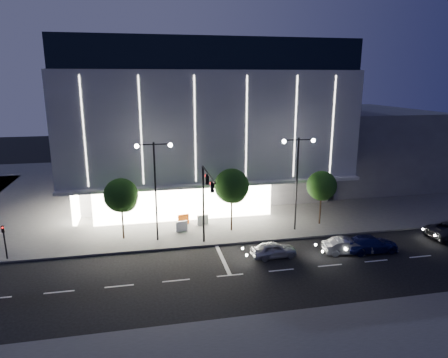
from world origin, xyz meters
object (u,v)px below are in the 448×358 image
Objects in this scene: traffic_mast at (206,193)px; street_lamp_east at (297,170)px; barrier_b at (182,226)px; tree_left at (121,197)px; street_lamp_west at (155,177)px; tree_right at (322,187)px; car_third at (371,244)px; tree_mid at (232,188)px; car_second at (347,246)px; car_lead at (274,250)px; ped_signal_far at (4,239)px; barrier_c at (183,219)px; barrier_d at (203,220)px.

traffic_mast is 0.79× the size of street_lamp_east.
street_lamp_east is 8.18× the size of barrier_b.
street_lamp_west is at bearing -18.94° from tree_left.
car_third is at bearing -77.70° from tree_right.
tree_mid is (7.03, 1.02, -1.62)m from street_lamp_west.
street_lamp_east is (13.00, 0.00, 0.00)m from street_lamp_west.
street_lamp_west is at bearing 75.73° from car_second.
tree_mid is at bearing 57.71° from car_third.
car_second is (6.21, -0.56, 0.02)m from car_lead.
tree_mid reaches higher than tree_right.
traffic_mast is 1.77× the size of car_second.
street_lamp_east is 3.00× the size of ped_signal_far.
car_second is 2.12m from car_third.
traffic_mast is at bearing -163.52° from street_lamp_east.
barrier_c is (5.66, 2.52, -3.38)m from tree_left.
tree_right is (3.03, 1.02, -2.07)m from street_lamp_east.
car_lead is 3.43× the size of barrier_b.
ped_signal_far reaches higher than car_second.
street_lamp_west is 13.00m from street_lamp_east.
ped_signal_far is at bearing -177.22° from barrier_d.
tree_mid is 6.02m from barrier_b.
barrier_d is (-11.50, 1.98, -3.23)m from tree_right.
tree_left is (-6.97, 3.68, -0.99)m from traffic_mast.
barrier_c is at bearing 58.50° from car_third.
street_lamp_west is 11.79m from car_lead.
car_second is 3.64× the size of barrier_d.
street_lamp_west reaches higher than car_second.
barrier_c is (-10.32, 3.54, -5.31)m from street_lamp_east.
tree_mid reaches higher than car_second.
barrier_c is (0.37, 1.87, 0.00)m from barrier_b.
barrier_b is at bearing 172.19° from tree_mid.
barrier_d is at bearing 20.69° from barrier_b.
tree_left is 10.00m from tree_mid.
car_second reaches higher than barrier_d.
tree_right is at bearing 5.14° from ped_signal_far.
car_lead is 9.68m from barrier_b.
car_second is (18.35, -6.75, -3.37)m from tree_left.
car_third is at bearing -18.16° from street_lamp_west.
car_lead is at bearing -55.13° from barrier_b.
car_third reaches higher than barrier_c.
traffic_mast reaches higher than ped_signal_far.
street_lamp_east is 8.18× the size of barrier_d.
traffic_mast reaches higher than barrier_c.
tree_mid is at bearing -50.81° from barrier_d.
ped_signal_far is 2.73× the size of barrier_d.
street_lamp_west is at bearing -176.36° from tree_right.
barrier_c is at bearing 161.08° from street_lamp_east.
tree_mid is at bearing 8.26° from street_lamp_west.
barrier_b is at bearing 6.98° from tree_left.
car_second is at bearing -38.94° from tree_mid.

